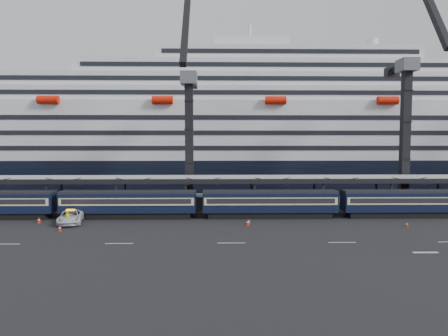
{
  "coord_description": "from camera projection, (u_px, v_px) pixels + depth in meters",
  "views": [
    {
      "loc": [
        -15.58,
        -46.17,
        11.04
      ],
      "look_at": [
        -14.5,
        10.0,
        7.11
      ],
      "focal_mm": 32.0,
      "sensor_mm": 36.0,
      "label": 1
    }
  ],
  "objects": [
    {
      "name": "worker",
      "position": [
        68.0,
        218.0,
        51.38
      ],
      "size": [
        0.78,
        0.56,
        2.0
      ],
      "primitive_type": "imported",
      "rotation": [
        0.0,
        0.0,
        3.02
      ],
      "color": "#D9D20B",
      "rests_on": "ground"
    },
    {
      "name": "ground",
      "position": [
        348.0,
        234.0,
        47.11
      ],
      "size": [
        260.0,
        260.0,
        0.0
      ],
      "primitive_type": "plane",
      "color": "black",
      "rests_on": "ground"
    },
    {
      "name": "pickup_truck",
      "position": [
        71.0,
        217.0,
        52.92
      ],
      "size": [
        4.16,
        6.75,
        1.74
      ],
      "primitive_type": "imported",
      "rotation": [
        0.0,
        0.0,
        0.21
      ],
      "color": "silver",
      "rests_on": "ground"
    },
    {
      "name": "cruise_ship",
      "position": [
        279.0,
        135.0,
        92.1
      ],
      "size": [
        214.09,
        28.84,
        34.0
      ],
      "color": "black",
      "rests_on": "ground"
    },
    {
      "name": "traffic_cone_b",
      "position": [
        39.0,
        220.0,
        53.06
      ],
      "size": [
        0.43,
        0.43,
        0.87
      ],
      "color": "red",
      "rests_on": "ground"
    },
    {
      "name": "traffic_cone_d",
      "position": [
        248.0,
        222.0,
        51.61
      ],
      "size": [
        0.4,
        0.4,
        0.81
      ],
      "color": "red",
      "rests_on": "ground"
    },
    {
      "name": "crane_dark_mid",
      "position": [
        407.0,
        126.0,
        64.01
      ],
      "size": [
        4.5,
        18.24,
        39.64
      ],
      "color": "#53555C",
      "rests_on": "ground"
    },
    {
      "name": "train",
      "position": [
        293.0,
        202.0,
        56.85
      ],
      "size": [
        133.05,
        3.0,
        4.05
      ],
      "color": "black",
      "rests_on": "ground"
    },
    {
      "name": "canopy",
      "position": [
        319.0,
        178.0,
        60.71
      ],
      "size": [
        130.0,
        6.25,
        5.53
      ],
      "color": "#92969A",
      "rests_on": "ground"
    },
    {
      "name": "traffic_cone_a",
      "position": [
        60.0,
        228.0,
        48.4
      ],
      "size": [
        0.4,
        0.4,
        0.79
      ],
      "color": "red",
      "rests_on": "ground"
    },
    {
      "name": "lane_markings",
      "position": [
        441.0,
        245.0,
        42.05
      ],
      "size": [
        111.0,
        4.27,
        0.02
      ],
      "color": "beige",
      "rests_on": "ground"
    },
    {
      "name": "traffic_cone_e",
      "position": [
        407.0,
        224.0,
        50.84
      ],
      "size": [
        0.33,
        0.33,
        0.67
      ],
      "color": "red",
      "rests_on": "ground"
    },
    {
      "name": "crane_dark_near",
      "position": [
        189.0,
        135.0,
        64.44
      ],
      "size": [
        4.5,
        17.75,
        35.08
      ],
      "color": "#53555C",
      "rests_on": "ground"
    },
    {
      "name": "traffic_cone_c",
      "position": [
        249.0,
        221.0,
        52.66
      ],
      "size": [
        0.34,
        0.34,
        0.68
      ],
      "color": "red",
      "rests_on": "ground"
    }
  ]
}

